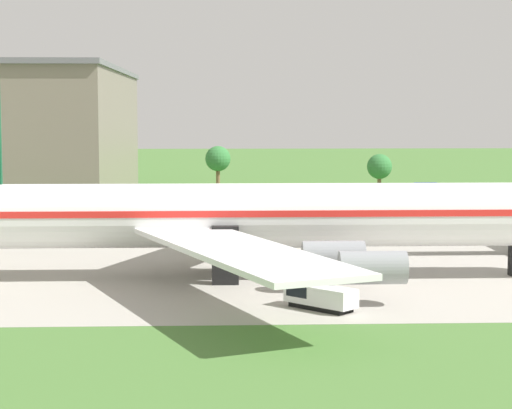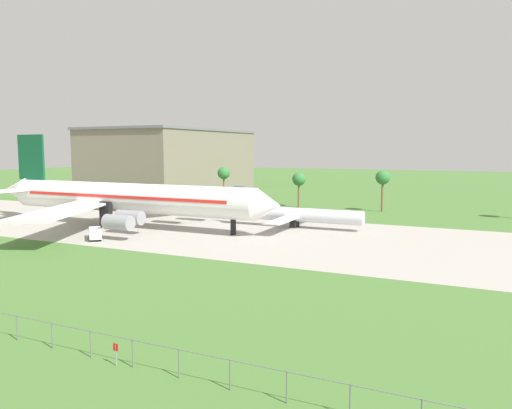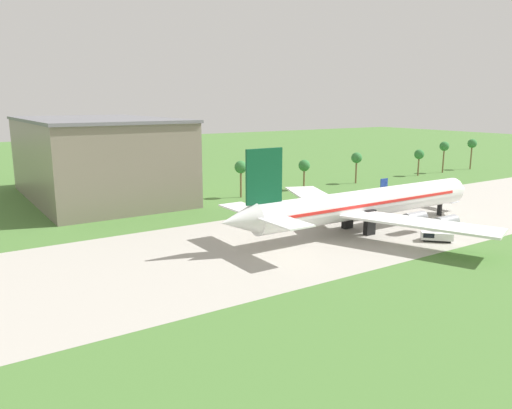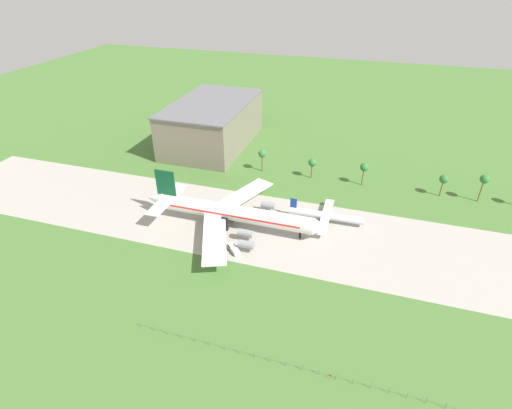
# 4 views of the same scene
# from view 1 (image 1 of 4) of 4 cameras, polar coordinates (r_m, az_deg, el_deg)

# --- Properties ---
(jet_airliner) EXTENTS (69.97, 59.63, 18.92)m
(jet_airliner) POSITION_cam_1_polar(r_m,az_deg,el_deg) (85.85, -0.88, -0.71)
(jet_airliner) COLOR white
(jet_airliner) RESTS_ON ground_plane
(baggage_tug) EXTENTS (5.65, 5.65, 1.87)m
(baggage_tug) POSITION_cam_1_polar(r_m,az_deg,el_deg) (73.12, 3.84, -5.64)
(baggage_tug) COLOR black
(baggage_tug) RESTS_ON ground_plane
(terminal_building) EXTENTS (36.72, 61.20, 22.56)m
(terminal_building) POSITION_cam_1_polar(r_m,az_deg,el_deg) (158.34, -14.76, 4.05)
(terminal_building) COLOR slate
(terminal_building) RESTS_ON ground_plane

